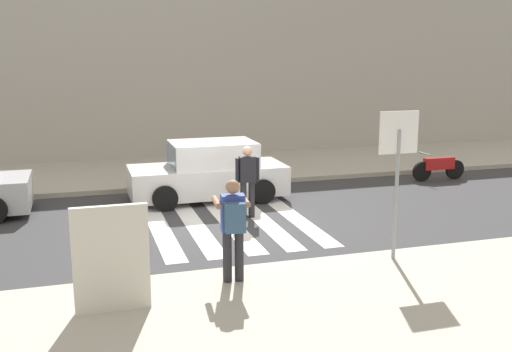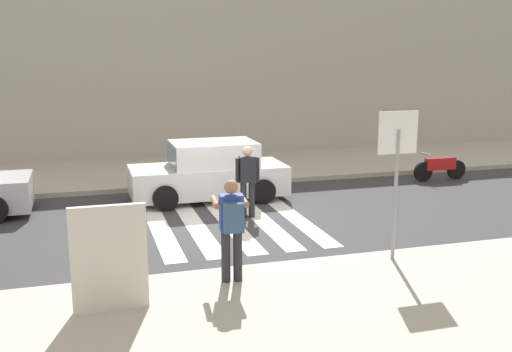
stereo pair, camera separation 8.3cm
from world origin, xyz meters
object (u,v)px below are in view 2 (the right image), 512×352
photographer_with_backpack (232,222)px  pedestrian_crossing (248,178)px  motorcycle (440,167)px  parked_car_white (210,172)px  advertising_board (109,258)px  stop_sign (397,152)px

photographer_with_backpack → pedestrian_crossing: size_ratio=1.00×
photographer_with_backpack → motorcycle: (8.20, 6.49, -0.75)m
photographer_with_backpack → parked_car_white: size_ratio=0.42×
photographer_with_backpack → advertising_board: size_ratio=1.08×
stop_sign → photographer_with_backpack: size_ratio=1.58×
pedestrian_crossing → parked_car_white: (-0.48, 2.04, -0.25)m
stop_sign → parked_car_white: size_ratio=0.66×
stop_sign → parked_car_white: stop_sign is taller
parked_car_white → motorcycle: size_ratio=2.33×
motorcycle → photographer_with_backpack: bearing=-141.6°
advertising_board → photographer_with_backpack: bearing=15.9°
motorcycle → advertising_board: size_ratio=1.10×
photographer_with_backpack → parked_car_white: 6.28m
stop_sign → photographer_with_backpack: 3.26m
stop_sign → advertising_board: stop_sign is taller
photographer_with_backpack → pedestrian_crossing: 4.39m
stop_sign → advertising_board: bearing=-170.9°
motorcycle → parked_car_white: bearing=-177.6°
pedestrian_crossing → advertising_board: advertising_board is taller
parked_car_white → motorcycle: (7.24, 0.30, -0.31)m
parked_car_white → advertising_board: 7.37m
stop_sign → motorcycle: 8.23m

